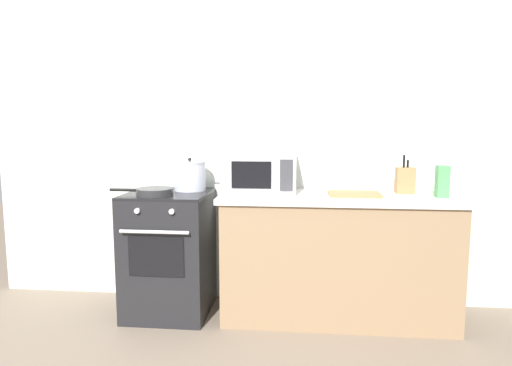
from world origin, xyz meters
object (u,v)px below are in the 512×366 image
at_px(stock_pot, 190,176).
at_px(pasta_box, 442,182).
at_px(knife_block, 405,180).
at_px(stove, 169,253).
at_px(cutting_board, 354,194).
at_px(frying_pan, 154,192).
at_px(microwave, 262,172).

bearing_deg(stock_pot, pasta_box, -5.06).
xyz_separation_m(stock_pot, knife_block, (1.60, 0.01, -0.02)).
distance_m(stove, cutting_board, 1.44).
xyz_separation_m(frying_pan, microwave, (0.75, 0.21, 0.12)).
height_order(microwave, knife_block, microwave).
xyz_separation_m(stove, pasta_box, (1.95, -0.03, 0.57)).
bearing_deg(stove, frying_pan, -113.94).
distance_m(stock_pot, pasta_box, 1.82).
distance_m(knife_block, pasta_box, 0.27).
height_order(stock_pot, microwave, microwave).
xyz_separation_m(stove, microwave, (0.70, 0.08, 0.61)).
bearing_deg(stock_pot, stove, -136.01).
distance_m(stove, pasta_box, 2.03).
xyz_separation_m(stove, cutting_board, (1.36, 0.00, 0.47)).
distance_m(stock_pot, frying_pan, 0.34).
bearing_deg(pasta_box, microwave, 175.07).
height_order(frying_pan, microwave, microwave).
xyz_separation_m(stock_pot, microwave, (0.56, -0.05, 0.04)).
bearing_deg(microwave, pasta_box, -4.93).
bearing_deg(stove, stock_pot, 43.99).
height_order(microwave, cutting_board, microwave).
height_order(cutting_board, pasta_box, pasta_box).
height_order(stove, microwave, microwave).
bearing_deg(stove, pasta_box, -0.85).
distance_m(stock_pot, cutting_board, 1.23).
relative_size(frying_pan, cutting_board, 1.28).
distance_m(microwave, knife_block, 1.05).
relative_size(frying_pan, microwave, 0.92).
bearing_deg(stove, cutting_board, 0.05).
bearing_deg(stove, microwave, 6.49).
distance_m(stock_pot, microwave, 0.56).
bearing_deg(stove, knife_block, 4.64).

